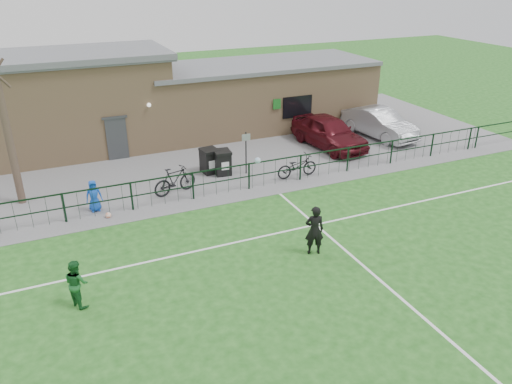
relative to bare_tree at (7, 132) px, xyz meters
name	(u,v)px	position (x,y,z in m)	size (l,w,h in m)	color
ground	(325,297)	(8.00, -10.50, -3.00)	(90.00, 90.00, 0.00)	#1D5519
paving_strip	(190,152)	(8.00, 3.00, -2.99)	(34.00, 13.00, 0.02)	slate
pitch_line_touch	(229,195)	(8.00, -2.70, -3.00)	(28.00, 0.10, 0.01)	white
pitch_line_mid	(267,235)	(8.00, -6.50, -3.00)	(28.00, 0.10, 0.01)	white
pitch_line_perp	(381,281)	(10.00, -10.50, -3.00)	(0.10, 16.00, 0.01)	white
perimeter_fence	(227,180)	(8.00, -2.50, -2.40)	(28.00, 0.10, 1.20)	black
bare_tree	(7,132)	(0.00, 0.00, 0.00)	(0.30, 0.30, 6.00)	#46342A
wheelie_bin_left	(210,162)	(8.07, -0.03, -2.45)	(0.70, 0.79, 1.06)	black
wheelie_bin_right	(222,163)	(8.54, -0.45, -2.45)	(0.70, 0.79, 1.06)	black
sign_post	(246,153)	(9.56, -0.84, -1.98)	(0.06, 0.06, 2.00)	black
car_maroon	(329,132)	(14.98, 0.81, -2.15)	(1.97, 4.89, 1.67)	#4B0D14
car_silver	(379,123)	(18.48, 1.16, -2.20)	(1.65, 4.74, 1.56)	#9EA0A5
bicycle_d	(175,180)	(5.97, -1.67, -2.39)	(0.56, 1.97, 1.18)	black
bicycle_e	(297,166)	(11.51, -2.16, -2.46)	(0.69, 1.97, 1.03)	black
spectator_child	(94,196)	(2.64, -1.98, -2.34)	(0.62, 0.41, 1.28)	blue
goalkeeper_kick	(313,228)	(8.90, -8.14, -2.09)	(1.38, 2.99, 2.68)	black
outfield_player	(77,283)	(1.42, -7.92, -2.28)	(0.70, 0.55, 1.44)	#1A5C27
ball_ground	(108,215)	(3.00, -2.79, -2.89)	(0.23, 0.23, 0.23)	white
clubhouse	(156,99)	(7.12, 6.00, -0.78)	(24.25, 5.40, 4.96)	tan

